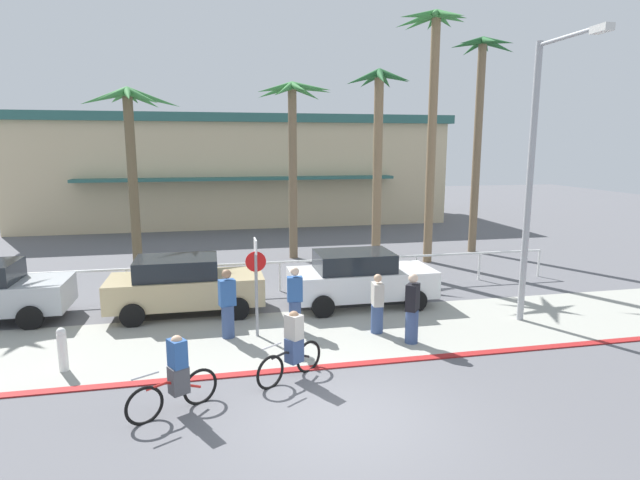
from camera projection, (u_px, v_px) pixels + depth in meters
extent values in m
plane|color=#5B5B60|center=(275.00, 280.00, 18.98)|extent=(80.00, 80.00, 0.00)
cube|color=#9E9E93|center=(302.00, 336.00, 13.40)|extent=(44.00, 4.00, 0.02)
cube|color=maroon|center=(318.00, 367.00, 11.47)|extent=(44.00, 0.24, 0.03)
cube|color=beige|center=(236.00, 173.00, 34.13)|extent=(25.62, 8.84, 6.17)
cube|color=#2D605B|center=(234.00, 121.00, 33.53)|extent=(26.22, 9.44, 0.50)
cube|color=#2D605B|center=(240.00, 179.00, 29.41)|extent=(17.93, 1.20, 0.16)
cylinder|color=white|center=(280.00, 262.00, 17.36)|extent=(19.56, 0.08, 0.08)
cylinder|color=white|center=(44.00, 289.00, 15.96)|extent=(0.08, 0.08, 1.00)
cylinder|color=white|center=(127.00, 285.00, 16.46)|extent=(0.08, 0.08, 1.00)
cylinder|color=white|center=(206.00, 281.00, 16.95)|extent=(0.08, 0.08, 1.00)
cylinder|color=white|center=(280.00, 277.00, 17.45)|extent=(0.08, 0.08, 1.00)
cylinder|color=white|center=(350.00, 273.00, 17.94)|extent=(0.08, 0.08, 1.00)
cylinder|color=white|center=(416.00, 270.00, 18.44)|extent=(0.08, 0.08, 1.00)
cylinder|color=white|center=(479.00, 266.00, 18.94)|extent=(0.08, 0.08, 1.00)
cylinder|color=white|center=(539.00, 263.00, 19.43)|extent=(0.08, 0.08, 1.00)
cylinder|color=gray|center=(257.00, 295.00, 13.19)|extent=(0.08, 0.08, 2.20)
cube|color=white|center=(255.00, 246.00, 12.96)|extent=(0.04, 0.56, 0.36)
cylinder|color=red|center=(256.00, 262.00, 13.03)|extent=(0.52, 0.03, 0.52)
cylinder|color=white|center=(63.00, 353.00, 11.23)|extent=(0.20, 0.20, 0.85)
sphere|color=white|center=(61.00, 332.00, 11.15)|extent=(0.20, 0.20, 0.20)
cylinder|color=#9EA0A5|center=(529.00, 187.00, 13.95)|extent=(0.18, 0.18, 7.50)
cylinder|color=#9EA0A5|center=(568.00, 36.00, 12.23)|extent=(0.10, 2.20, 0.10)
cube|color=silver|center=(602.00, 28.00, 11.18)|extent=(0.24, 0.50, 0.16)
cylinder|color=brown|center=(133.00, 185.00, 19.41)|extent=(0.36, 0.36, 6.81)
cone|color=#387F3D|center=(154.00, 99.00, 19.03)|extent=(1.94, 0.32, 0.85)
cone|color=#387F3D|center=(143.00, 100.00, 19.36)|extent=(1.31, 1.17, 0.82)
cone|color=#387F3D|center=(133.00, 97.00, 19.43)|extent=(0.54, 1.35, 0.66)
cone|color=#387F3D|center=(119.00, 97.00, 19.41)|extent=(1.10, 1.59, 0.64)
cone|color=#387F3D|center=(112.00, 96.00, 18.91)|extent=(1.33, 0.74, 0.64)
cone|color=#387F3D|center=(104.00, 97.00, 18.43)|extent=(1.72, 0.89, 0.84)
cone|color=#387F3D|center=(111.00, 96.00, 18.02)|extent=(1.19, 1.75, 0.80)
cone|color=#387F3D|center=(128.00, 95.00, 18.19)|extent=(0.57, 1.52, 0.71)
cone|color=#387F3D|center=(142.00, 97.00, 18.49)|extent=(1.44, 1.28, 0.79)
cylinder|color=#756047|center=(293.00, 174.00, 22.10)|extent=(0.36, 0.36, 7.31)
cone|color=#387F3D|center=(312.00, 89.00, 21.63)|extent=(1.70, 0.32, 0.58)
cone|color=#387F3D|center=(306.00, 93.00, 22.18)|extent=(1.66, 1.46, 0.77)
cone|color=#387F3D|center=(292.00, 91.00, 22.27)|extent=(0.61, 1.72, 0.58)
cone|color=#387F3D|center=(283.00, 90.00, 21.92)|extent=(0.94, 1.31, 0.63)
cone|color=#387F3D|center=(275.00, 92.00, 21.58)|extent=(1.58, 0.83, 0.79)
cone|color=#387F3D|center=(275.00, 89.00, 21.06)|extent=(1.67, 0.87, 0.66)
cone|color=#387F3D|center=(285.00, 90.00, 20.72)|extent=(1.14, 1.66, 0.82)
cone|color=#387F3D|center=(298.00, 88.00, 20.74)|extent=(0.60, 1.69, 0.67)
cone|color=#387F3D|center=(311.00, 88.00, 21.04)|extent=(1.64, 1.45, 0.60)
cylinder|color=#846B4C|center=(377.00, 173.00, 20.37)|extent=(0.36, 0.36, 7.59)
cone|color=#235B2D|center=(394.00, 77.00, 19.84)|extent=(1.28, 0.32, 0.63)
cone|color=#235B2D|center=(385.00, 80.00, 20.29)|extent=(1.11, 1.28, 0.74)
cone|color=#235B2D|center=(370.00, 80.00, 20.38)|extent=(0.66, 1.59, 0.70)
cone|color=#235B2D|center=(363.00, 78.00, 19.88)|extent=(1.38, 0.89, 0.70)
cone|color=#235B2D|center=(365.00, 78.00, 19.29)|extent=(1.55, 0.97, 0.78)
cone|color=#235B2D|center=(381.00, 77.00, 18.90)|extent=(0.71, 1.84, 0.85)
cone|color=#235B2D|center=(394.00, 77.00, 19.31)|extent=(1.15, 1.32, 0.71)
cylinder|color=#846B4C|center=(432.00, 143.00, 21.08)|extent=(0.36, 0.36, 9.93)
cone|color=#387F3D|center=(451.00, 18.00, 20.33)|extent=(1.29, 0.32, 0.58)
cone|color=#387F3D|center=(444.00, 21.00, 20.75)|extent=(1.32, 1.18, 0.60)
cone|color=#387F3D|center=(432.00, 22.00, 20.93)|extent=(0.58, 1.56, 0.62)
cone|color=#387F3D|center=(420.00, 22.00, 20.80)|extent=(1.10, 1.59, 0.69)
cone|color=#387F3D|center=(416.00, 21.00, 20.34)|extent=(1.68, 0.87, 0.78)
cone|color=#387F3D|center=(418.00, 15.00, 19.73)|extent=(1.91, 0.96, 0.67)
cone|color=#387F3D|center=(434.00, 13.00, 19.53)|extent=(1.04, 1.47, 0.61)
cone|color=#387F3D|center=(450.00, 14.00, 19.41)|extent=(0.64, 1.89, 0.77)
cone|color=#387F3D|center=(452.00, 16.00, 19.93)|extent=(1.19, 1.07, 0.61)
cylinder|color=#756047|center=(477.00, 150.00, 23.25)|extent=(0.36, 0.36, 9.35)
cone|color=#235B2D|center=(499.00, 46.00, 22.61)|extent=(1.62, 0.32, 0.76)
cone|color=#235B2D|center=(486.00, 46.00, 23.08)|extent=(1.19, 1.38, 0.58)
cone|color=#235B2D|center=(473.00, 48.00, 23.02)|extent=(0.62, 1.42, 0.75)
cone|color=#235B2D|center=(467.00, 44.00, 22.59)|extent=(1.42, 0.90, 0.58)
cone|color=#235B2D|center=(472.00, 42.00, 21.97)|extent=(1.61, 1.00, 0.62)
cone|color=#235B2D|center=(489.00, 41.00, 21.54)|extent=(0.74, 1.94, 0.69)
cone|color=#235B2D|center=(498.00, 42.00, 22.01)|extent=(1.13, 1.30, 0.59)
cylinder|color=black|center=(50.00, 298.00, 15.56)|extent=(0.66, 0.22, 0.66)
cylinder|color=black|center=(30.00, 318.00, 13.82)|extent=(0.66, 0.22, 0.66)
cube|color=tan|center=(187.00, 289.00, 15.09)|extent=(4.40, 1.80, 0.80)
cube|color=#1E2328|center=(177.00, 267.00, 14.92)|extent=(2.29, 1.58, 0.56)
cylinder|color=black|center=(235.00, 291.00, 16.32)|extent=(0.66, 0.22, 0.66)
cylinder|color=black|center=(238.00, 309.00, 14.58)|extent=(0.66, 0.22, 0.66)
cylinder|color=black|center=(141.00, 297.00, 15.74)|extent=(0.66, 0.22, 0.66)
cylinder|color=black|center=(132.00, 315.00, 14.01)|extent=(0.66, 0.22, 0.66)
cube|color=white|center=(362.00, 282.00, 15.86)|extent=(4.40, 1.80, 0.80)
cube|color=#1E2328|center=(354.00, 261.00, 15.69)|extent=(2.29, 1.58, 0.56)
cylinder|color=black|center=(395.00, 285.00, 17.09)|extent=(0.66, 0.22, 0.66)
cylinder|color=black|center=(416.00, 300.00, 15.36)|extent=(0.66, 0.22, 0.66)
cylinder|color=black|center=(311.00, 290.00, 16.52)|extent=(0.66, 0.22, 0.66)
cylinder|color=black|center=(323.00, 306.00, 14.78)|extent=(0.66, 0.22, 0.66)
torus|color=black|center=(270.00, 372.00, 10.49)|extent=(0.63, 0.46, 0.72)
torus|color=black|center=(309.00, 357.00, 11.28)|extent=(0.63, 0.46, 0.72)
cylinder|color=black|center=(297.00, 355.00, 11.01)|extent=(0.60, 0.43, 0.35)
cylinder|color=black|center=(279.00, 355.00, 10.61)|extent=(0.34, 0.26, 0.07)
cylinder|color=black|center=(294.00, 353.00, 10.93)|extent=(0.05, 0.05, 0.44)
cylinder|color=silver|center=(272.00, 346.00, 10.43)|extent=(0.43, 0.31, 0.04)
cube|color=#384C7A|center=(294.00, 350.00, 10.92)|extent=(0.42, 0.41, 0.52)
cube|color=#B7B2A8|center=(294.00, 327.00, 10.83)|extent=(0.41, 0.43, 0.52)
sphere|color=#9E7556|center=(294.00, 316.00, 10.78)|extent=(0.22, 0.22, 0.22)
torus|color=black|center=(144.00, 406.00, 9.15)|extent=(0.65, 0.41, 0.72)
torus|color=black|center=(200.00, 387.00, 9.87)|extent=(0.65, 0.41, 0.72)
cylinder|color=red|center=(184.00, 385.00, 9.62)|extent=(0.62, 0.39, 0.35)
cylinder|color=red|center=(156.00, 386.00, 9.25)|extent=(0.36, 0.23, 0.07)
cylinder|color=red|center=(179.00, 383.00, 9.55)|extent=(0.05, 0.05, 0.44)
cylinder|color=silver|center=(145.00, 376.00, 9.08)|extent=(0.45, 0.28, 0.04)
cube|color=#4C4C51|center=(179.00, 380.00, 9.54)|extent=(0.42, 0.40, 0.52)
cube|color=#2D5699|center=(177.00, 353.00, 9.44)|extent=(0.39, 0.42, 0.52)
sphere|color=#D6A884|center=(177.00, 341.00, 9.40)|extent=(0.22, 0.22, 0.22)
cylinder|color=#384C7A|center=(412.00, 327.00, 12.84)|extent=(0.45, 0.45, 0.86)
cube|color=black|center=(413.00, 297.00, 12.70)|extent=(0.45, 0.48, 0.67)
sphere|color=beige|center=(413.00, 278.00, 12.61)|extent=(0.24, 0.24, 0.24)
cylinder|color=#384C7A|center=(295.00, 316.00, 13.67)|extent=(0.35, 0.35, 0.84)
cube|color=#2D5699|center=(295.00, 289.00, 13.53)|extent=(0.42, 0.30, 0.65)
sphere|color=beige|center=(295.00, 271.00, 13.45)|extent=(0.23, 0.23, 0.23)
cylinder|color=#384C7A|center=(377.00, 319.00, 13.55)|extent=(0.35, 0.35, 0.77)
cube|color=#B7B2A8|center=(377.00, 294.00, 13.43)|extent=(0.29, 0.42, 0.59)
sphere|color=#D6A884|center=(378.00, 278.00, 13.35)|extent=(0.21, 0.21, 0.21)
cylinder|color=#384C7A|center=(228.00, 322.00, 13.20)|extent=(0.39, 0.39, 0.87)
cube|color=#2D5699|center=(227.00, 293.00, 13.06)|extent=(0.45, 0.35, 0.67)
sphere|color=#9E7556|center=(226.00, 274.00, 12.97)|extent=(0.24, 0.24, 0.24)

